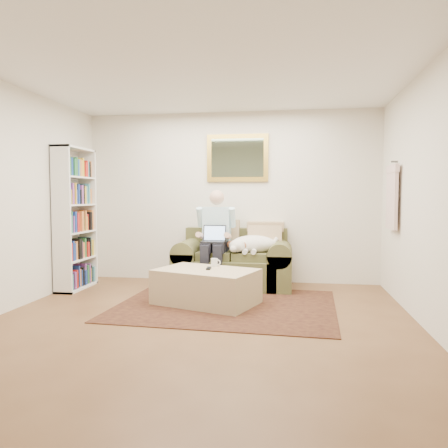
% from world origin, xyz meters
% --- Properties ---
extents(room_shell, '(4.51, 5.00, 2.61)m').
position_xyz_m(room_shell, '(0.00, 0.35, 1.30)').
color(room_shell, brown).
rests_on(room_shell, ground).
extents(rug, '(2.68, 2.19, 0.01)m').
position_xyz_m(rug, '(0.17, 0.95, 0.01)').
color(rug, black).
rests_on(rug, room_shell).
extents(sofa, '(1.67, 0.85, 1.00)m').
position_xyz_m(sofa, '(0.11, 2.04, 0.29)').
color(sofa, brown).
rests_on(sofa, room_shell).
extents(seated_man, '(0.55, 0.79, 1.41)m').
position_xyz_m(seated_man, '(-0.14, 1.89, 0.70)').
color(seated_man, '#8CCDD8').
rests_on(seated_man, sofa).
extents(laptop, '(0.32, 0.26, 0.24)m').
position_xyz_m(laptop, '(-0.14, 1.82, 0.74)').
color(laptop, black).
rests_on(laptop, seated_man).
extents(sleeping_dog, '(0.69, 0.43, 0.26)m').
position_xyz_m(sleeping_dog, '(0.41, 1.96, 0.64)').
color(sleeping_dog, white).
rests_on(sleeping_dog, sofa).
extents(ottoman, '(1.35, 1.09, 0.43)m').
position_xyz_m(ottoman, '(-0.08, 0.98, 0.21)').
color(ottoman, tan).
rests_on(ottoman, room_shell).
extents(coffee_mug, '(0.08, 0.08, 0.10)m').
position_xyz_m(coffee_mug, '(-0.03, 1.24, 0.48)').
color(coffee_mug, white).
rests_on(coffee_mug, ottoman).
extents(tv_remote, '(0.06, 0.15, 0.02)m').
position_xyz_m(tv_remote, '(-0.06, 1.01, 0.44)').
color(tv_remote, black).
rests_on(tv_remote, ottoman).
extents(bookshelf, '(0.28, 0.80, 2.00)m').
position_xyz_m(bookshelf, '(-2.10, 1.60, 1.00)').
color(bookshelf, white).
rests_on(bookshelf, room_shell).
extents(wall_mirror, '(0.94, 0.04, 0.72)m').
position_xyz_m(wall_mirror, '(0.11, 2.47, 1.90)').
color(wall_mirror, gold).
rests_on(wall_mirror, room_shell).
extents(hanging_shirt, '(0.06, 0.52, 0.90)m').
position_xyz_m(hanging_shirt, '(2.19, 1.60, 1.35)').
color(hanging_shirt, beige).
rests_on(hanging_shirt, room_shell).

